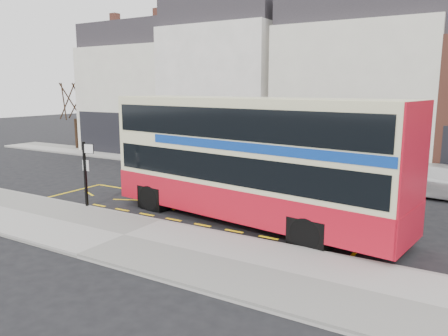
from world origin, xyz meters
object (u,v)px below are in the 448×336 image
Objects in this scene: car_silver at (149,155)px; street_tree_left at (74,92)px; car_grey at (280,167)px; double_decker_bus at (250,158)px; car_white at (448,182)px; street_tree_right at (391,108)px; bus_stop_post at (86,167)px.

car_silver is 11.16m from street_tree_left.
car_silver is 9.13m from car_grey.
double_decker_bus is 2.27× the size of car_white.
street_tree_left is 24.08m from street_tree_right.
double_decker_bus is 2.07× the size of street_tree_right.
double_decker_bus reaches higher than car_white.
car_grey is at bearing -7.99° from street_tree_left.
car_silver is 0.59× the size of street_tree_left.
street_tree_left is (-19.15, 2.69, 3.94)m from car_grey.
street_tree_left is at bearing 162.25° from double_decker_bus.
bus_stop_post is 0.47× the size of street_tree_right.
car_grey is (4.53, 9.36, -1.03)m from bus_stop_post.
car_grey is 8.19m from car_white.
street_tree_left is (-14.62, 12.05, 2.91)m from bus_stop_post.
double_decker_bus is at bearing -25.66° from street_tree_left.
street_tree_left reaches higher than car_silver.
car_white is 27.71m from street_tree_left.
double_decker_bus is 2.58× the size of car_grey.
street_tree_right is at bearing 1.94° from street_tree_left.
double_decker_bus reaches higher than car_grey.
car_grey is at bearing 97.09° from car_white.
car_silver is (-4.59, 9.23, -1.09)m from bus_stop_post.
street_tree_right is at bearing -41.51° from car_grey.
car_white is 0.91× the size of street_tree_right.
car_grey is (9.12, 0.14, 0.07)m from car_silver.
street_tree_right is at bearing 83.53° from double_decker_bus.
car_grey is 0.67× the size of street_tree_left.
street_tree_left reaches higher than street_tree_right.
bus_stop_post reaches higher than car_silver.
car_silver is (-11.21, 7.37, -1.76)m from double_decker_bus.
bus_stop_post is 16.10m from street_tree_right.
street_tree_right reaches higher than car_white.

